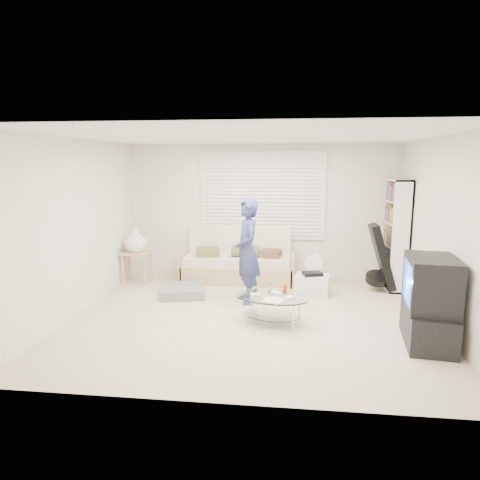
# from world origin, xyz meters

# --- Properties ---
(ground) EXTENTS (5.00, 5.00, 0.00)m
(ground) POSITION_xyz_m (0.00, 0.00, 0.00)
(ground) COLOR tan
(ground) RESTS_ON ground
(room_shell) EXTENTS (5.02, 4.52, 2.51)m
(room_shell) POSITION_xyz_m (0.00, 0.48, 1.63)
(room_shell) COLOR silver
(room_shell) RESTS_ON ground
(window_blinds) EXTENTS (2.32, 0.08, 1.62)m
(window_blinds) POSITION_xyz_m (0.00, 2.20, 1.55)
(window_blinds) COLOR silver
(window_blinds) RESTS_ON ground
(futon_sofa) EXTENTS (2.06, 0.83, 1.00)m
(futon_sofa) POSITION_xyz_m (-0.42, 1.87, 0.33)
(futon_sofa) COLOR tan
(futon_sofa) RESTS_ON ground
(grey_floor_pillow) EXTENTS (0.83, 0.83, 0.16)m
(grey_floor_pillow) POSITION_xyz_m (-1.21, 0.86, 0.08)
(grey_floor_pillow) COLOR slate
(grey_floor_pillow) RESTS_ON ground
(side_table) EXTENTS (0.51, 0.41, 1.01)m
(side_table) POSITION_xyz_m (-2.22, 1.51, 0.75)
(side_table) COLOR tan
(side_table) RESTS_ON ground
(bookshelf) EXTENTS (0.30, 0.79, 1.89)m
(bookshelf) POSITION_xyz_m (2.32, 1.73, 0.94)
(bookshelf) COLOR white
(bookshelf) RESTS_ON ground
(guitar_case) EXTENTS (0.48, 0.42, 1.12)m
(guitar_case) POSITION_xyz_m (2.07, 1.51, 0.51)
(guitar_case) COLOR black
(guitar_case) RESTS_ON ground
(floor_fan) EXTENTS (0.36, 0.23, 0.57)m
(floor_fan) POSITION_xyz_m (0.95, 1.70, 0.33)
(floor_fan) COLOR white
(floor_fan) RESTS_ON ground
(storage_bin) EXTENTS (0.61, 0.47, 0.39)m
(storage_bin) POSITION_xyz_m (0.91, 1.15, 0.18)
(storage_bin) COLOR white
(storage_bin) RESTS_ON ground
(tv_unit) EXTENTS (0.64, 1.03, 1.07)m
(tv_unit) POSITION_xyz_m (2.20, -0.65, 0.52)
(tv_unit) COLOR black
(tv_unit) RESTS_ON ground
(coffee_table) EXTENTS (1.14, 0.87, 0.50)m
(coffee_table) POSITION_xyz_m (0.30, -0.20, 0.31)
(coffee_table) COLOR silver
(coffee_table) RESTS_ON ground
(standing_person) EXTENTS (0.55, 0.68, 1.62)m
(standing_person) POSITION_xyz_m (-0.13, 0.66, 0.81)
(standing_person) COLOR navy
(standing_person) RESTS_ON ground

